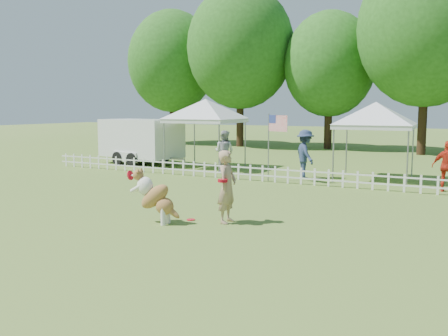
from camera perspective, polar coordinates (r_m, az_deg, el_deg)
name	(u,v)px	position (r m, az deg, el deg)	size (l,w,h in m)	color
ground	(172,221)	(12.15, -6.01, -6.07)	(120.00, 120.00, 0.00)	#466921
picket_fence	(281,175)	(18.20, 6.58, -0.77)	(22.00, 0.08, 0.60)	white
handler	(227,187)	(11.77, 0.36, -2.17)	(0.63, 0.41, 1.73)	tan
dog	(156,197)	(11.87, -7.83, -3.27)	(1.23, 0.41, 1.27)	brown
frisbee_on_turf	(191,220)	(12.23, -3.81, -5.91)	(0.21, 0.21, 0.02)	red
canopy_tent_left	(206,134)	(22.53, -2.10, 3.86)	(2.94, 2.94, 3.04)	silver
canopy_tent_right	(375,142)	(19.61, 16.84, 2.87)	(2.78, 2.78, 2.87)	silver
cargo_trailer	(141,141)	(24.47, -9.47, 3.04)	(5.01, 2.20, 2.20)	silver
flag_pole	(268,148)	(18.53, 5.10, 2.35)	(0.96, 0.10, 2.50)	gray
spectator_a	(224,152)	(20.71, 0.03, 1.86)	(0.87, 0.68, 1.78)	#A2A2A7
spectator_b	(305,154)	(19.41, 9.27, 1.58)	(1.22, 0.70, 1.88)	#263351
spectator_c	(448,166)	(17.68, 24.22, 0.17)	(0.97, 0.41, 1.66)	red
tree_far_left	(172,70)	(38.56, -5.93, 11.03)	(6.60, 6.60, 11.00)	#225317
tree_left	(240,60)	(35.12, 1.87, 12.28)	(7.40, 7.40, 12.00)	#225317
tree_center_left	(329,74)	(33.74, 11.95, 10.49)	(6.00, 6.00, 9.80)	#225317
tree_center_right	(426,44)	(31.16, 22.09, 13.03)	(7.60, 7.60, 12.60)	#225317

